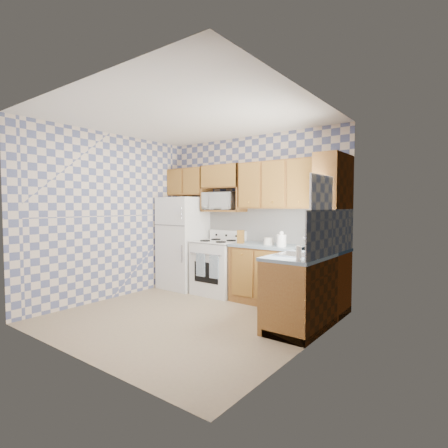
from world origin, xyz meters
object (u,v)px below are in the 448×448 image
(refrigerator, at_px, (183,243))
(electric_kettle, at_px, (281,241))
(stove_body, at_px, (218,268))
(microwave, at_px, (220,201))

(refrigerator, height_order, electric_kettle, refrigerator)
(stove_body, height_order, electric_kettle, electric_kettle)
(refrigerator, xyz_separation_m, microwave, (0.70, 0.21, 0.77))
(stove_body, distance_m, electric_kettle, 1.39)
(stove_body, relative_size, microwave, 1.59)
(microwave, distance_m, electric_kettle, 1.52)
(refrigerator, bearing_deg, electric_kettle, -2.25)
(microwave, bearing_deg, electric_kettle, -22.81)
(refrigerator, xyz_separation_m, electric_kettle, (2.07, -0.08, 0.17))
(refrigerator, height_order, stove_body, refrigerator)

